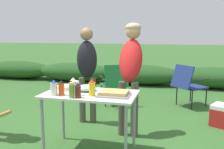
{
  "coord_description": "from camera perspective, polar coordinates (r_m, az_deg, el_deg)",
  "views": [
    {
      "loc": [
        0.97,
        -2.72,
        1.45
      ],
      "look_at": [
        0.14,
        0.5,
        0.89
      ],
      "focal_mm": 40.0,
      "sensor_mm": 36.0,
      "label": 1
    }
  ],
  "objects": [
    {
      "name": "mayo_bottle",
      "position": [
        2.92,
        -13.14,
        -3.0
      ],
      "size": [
        0.08,
        0.08,
        0.18
      ],
      "color": "silver",
      "rests_on": "folding_table"
    },
    {
      "name": "standing_person_in_navy_coat",
      "position": [
        3.98,
        -5.72,
        1.98
      ],
      "size": [
        0.35,
        0.28,
        1.53
      ],
      "rotation": [
        0.0,
        0.0,
        0.16
      ],
      "color": "#4C473D",
      "rests_on": "ground"
    },
    {
      "name": "paper_cup_stack",
      "position": [
        2.88,
        -8.36,
        -3.11
      ],
      "size": [
        0.08,
        0.08,
        0.17
      ],
      "primitive_type": "cylinder",
      "color": "white",
      "rests_on": "folding_table"
    },
    {
      "name": "food_tray",
      "position": [
        2.84,
        0.47,
        -4.35
      ],
      "size": [
        0.36,
        0.28,
        0.06
      ],
      "color": "#9E9EA3",
      "rests_on": "folding_table"
    },
    {
      "name": "standing_person_in_dark_puffer",
      "position": [
        3.52,
        4.31,
        2.37
      ],
      "size": [
        0.36,
        0.47,
        1.59
      ],
      "rotation": [
        0.0,
        0.0,
        -0.07
      ],
      "color": "#4C473D",
      "rests_on": "ground"
    },
    {
      "name": "mixing_bowl",
      "position": [
        3.08,
        -5.82,
        -3.03
      ],
      "size": [
        0.23,
        0.23,
        0.08
      ],
      "primitive_type": "ellipsoid",
      "color": "#99B2CC",
      "rests_on": "folding_table"
    },
    {
      "name": "shrub_hedge",
      "position": [
        7.12,
        6.49,
        -0.01
      ],
      "size": [
        14.4,
        0.9,
        0.55
      ],
      "color": "#234C1E",
      "rests_on": "ground"
    },
    {
      "name": "ketchup_bottle",
      "position": [
        3.08,
        -8.85,
        -2.31
      ],
      "size": [
        0.08,
        0.08,
        0.17
      ],
      "color": "red",
      "rests_on": "folding_table"
    },
    {
      "name": "plate_stack",
      "position": [
        3.22,
        -10.53,
        -2.91
      ],
      "size": [
        0.22,
        0.22,
        0.05
      ],
      "primitive_type": "cylinder",
      "color": "white",
      "rests_on": "folding_table"
    },
    {
      "name": "camp_chair_near_hedge",
      "position": [
        5.01,
        0.49,
        -1.76
      ],
      "size": [
        0.69,
        0.74,
        0.83
      ],
      "rotation": [
        0.0,
        0.0,
        0.5
      ],
      "color": "#19602D",
      "rests_on": "ground"
    },
    {
      "name": "camp_chair_green_behind_table",
      "position": [
        5.12,
        16.98,
        -1.93
      ],
      "size": [
        0.74,
        0.74,
        0.83
      ],
      "rotation": [
        0.0,
        0.0,
        -0.79
      ],
      "color": "navy",
      "rests_on": "ground"
    },
    {
      "name": "mustard_bottle",
      "position": [
        2.84,
        -4.59,
        -3.02
      ],
      "size": [
        0.07,
        0.07,
        0.2
      ],
      "color": "yellow",
      "rests_on": "folding_table"
    },
    {
      "name": "hot_sauce_bottle",
      "position": [
        2.91,
        -11.49,
        -3.04
      ],
      "size": [
        0.07,
        0.07,
        0.18
      ],
      "color": "#CC4214",
      "rests_on": "folding_table"
    },
    {
      "name": "relish_jar",
      "position": [
        2.77,
        -9.23,
        -3.62
      ],
      "size": [
        0.06,
        0.06,
        0.17
      ],
      "color": "olive",
      "rests_on": "folding_table"
    },
    {
      "name": "bbq_sauce_bottle",
      "position": [
        2.77,
        -7.79,
        -3.66
      ],
      "size": [
        0.06,
        0.06,
        0.17
      ],
      "color": "#562314",
      "rests_on": "folding_table"
    },
    {
      "name": "folding_table",
      "position": [
        2.99,
        -5.01,
        -5.69
      ],
      "size": [
        1.1,
        0.64,
        0.74
      ],
      "color": "silver",
      "rests_on": "ground"
    }
  ]
}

